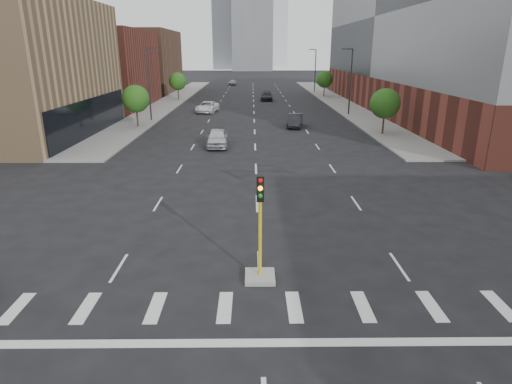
{
  "coord_description": "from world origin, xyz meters",
  "views": [
    {
      "loc": [
        -0.31,
        -6.33,
        8.8
      ],
      "look_at": [
        -0.12,
        12.66,
        2.5
      ],
      "focal_mm": 30.0,
      "sensor_mm": 36.0,
      "label": 1
    }
  ],
  "objects_px": {
    "car_near_left": "(217,138)",
    "car_mid_right": "(295,121)",
    "car_distant": "(233,82)",
    "car_far_left": "(207,107)",
    "car_deep_right": "(267,96)",
    "median_traffic_signal": "(260,258)"
  },
  "relations": [
    {
      "from": "median_traffic_signal",
      "to": "car_distant",
      "type": "bearing_deg",
      "value": 93.05
    },
    {
      "from": "median_traffic_signal",
      "to": "car_far_left",
      "type": "relative_size",
      "value": 0.78
    },
    {
      "from": "car_far_left",
      "to": "car_deep_right",
      "type": "xyz_separation_m",
      "value": [
        9.43,
        15.96,
        -0.02
      ]
    },
    {
      "from": "car_far_left",
      "to": "car_deep_right",
      "type": "bearing_deg",
      "value": 68.69
    },
    {
      "from": "car_distant",
      "to": "car_near_left",
      "type": "bearing_deg",
      "value": -82.07
    },
    {
      "from": "car_mid_right",
      "to": "median_traffic_signal",
      "type": "bearing_deg",
      "value": -89.3
    },
    {
      "from": "car_distant",
      "to": "car_far_left",
      "type": "bearing_deg",
      "value": -85.11
    },
    {
      "from": "median_traffic_signal",
      "to": "car_deep_right",
      "type": "relative_size",
      "value": 0.84
    },
    {
      "from": "car_near_left",
      "to": "car_mid_right",
      "type": "distance_m",
      "value": 13.82
    },
    {
      "from": "car_near_left",
      "to": "car_deep_right",
      "type": "bearing_deg",
      "value": 79.15
    },
    {
      "from": "median_traffic_signal",
      "to": "car_mid_right",
      "type": "distance_m",
      "value": 36.47
    },
    {
      "from": "car_far_left",
      "to": "car_deep_right",
      "type": "distance_m",
      "value": 18.54
    },
    {
      "from": "car_mid_right",
      "to": "car_deep_right",
      "type": "height_order",
      "value": "car_mid_right"
    },
    {
      "from": "median_traffic_signal",
      "to": "car_deep_right",
      "type": "xyz_separation_m",
      "value": [
        2.44,
        65.3,
        -0.21
      ]
    },
    {
      "from": "car_mid_right",
      "to": "car_far_left",
      "type": "xyz_separation_m",
      "value": [
        -11.84,
        13.19,
        -0.0
      ]
    },
    {
      "from": "median_traffic_signal",
      "to": "car_far_left",
      "type": "distance_m",
      "value": 49.83
    },
    {
      "from": "car_far_left",
      "to": "car_near_left",
      "type": "bearing_deg",
      "value": -72.84
    },
    {
      "from": "median_traffic_signal",
      "to": "car_mid_right",
      "type": "xyz_separation_m",
      "value": [
        4.86,
        36.15,
        -0.19
      ]
    },
    {
      "from": "car_far_left",
      "to": "car_distant",
      "type": "xyz_separation_m",
      "value": [
        1.56,
        52.52,
        -0.05
      ]
    },
    {
      "from": "median_traffic_signal",
      "to": "car_near_left",
      "type": "relative_size",
      "value": 0.9
    },
    {
      "from": "median_traffic_signal",
      "to": "car_far_left",
      "type": "bearing_deg",
      "value": 98.06
    },
    {
      "from": "car_near_left",
      "to": "car_distant",
      "type": "height_order",
      "value": "car_near_left"
    }
  ]
}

